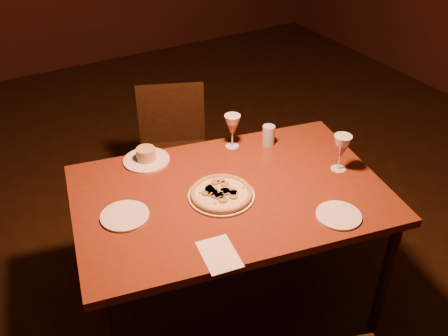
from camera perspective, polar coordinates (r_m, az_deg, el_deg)
floor at (r=2.92m, az=1.51°, el=-12.73°), size 7.00×7.00×0.00m
dining_table at (r=2.33m, az=0.70°, el=-3.97°), size 1.56×1.16×0.76m
chair_far at (r=3.13m, az=-5.77°, el=2.30°), size 0.54×0.54×0.86m
pizza_plate at (r=2.24m, az=-0.31°, el=-2.95°), size 0.30×0.30×0.03m
ramekin_saucer at (r=2.51m, az=-8.88°, el=1.25°), size 0.23×0.23×0.07m
wine_glass_far at (r=2.56m, az=0.96°, el=4.22°), size 0.08×0.08×0.18m
wine_glass_right at (r=2.44m, az=13.20°, el=1.69°), size 0.09×0.09×0.19m
water_tumbler at (r=2.61m, az=5.10°, el=3.73°), size 0.06×0.06×0.11m
side_plate_left at (r=2.19m, az=-11.27°, el=-5.38°), size 0.21×0.21×0.01m
side_plate_near at (r=2.20m, az=12.97°, el=-5.30°), size 0.20×0.20×0.01m
menu_card at (r=1.98m, az=-0.54°, el=-9.83°), size 0.16×0.21×0.00m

